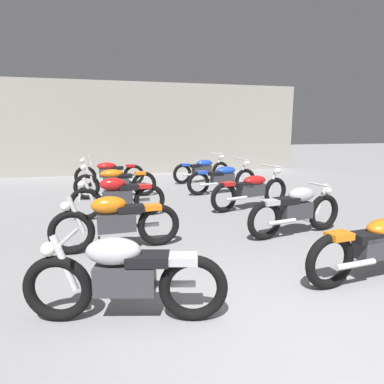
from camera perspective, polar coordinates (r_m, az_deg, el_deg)
The scene contains 12 objects.
ground_plane at distance 3.27m, azimuth 22.02°, elevation -24.39°, with size 60.00×60.00×0.00m, color gray.
back_wall at distance 13.71m, azimuth -7.85°, elevation 10.77°, with size 13.02×0.24×3.60m, color #9E998E.
motorcycle_left_row_0 at distance 3.33m, azimuth -11.59°, elevation -14.03°, with size 1.94×0.66×0.88m.
motorcycle_left_row_1 at distance 5.18m, azimuth -12.99°, elevation -4.86°, with size 1.97×0.48×0.88m.
motorcycle_left_row_2 at distance 7.01m, azimuth -12.67°, elevation -0.67°, with size 1.97×0.48×0.88m.
motorcycle_left_row_3 at distance 9.03m, azimuth -13.02°, elevation 1.87°, with size 2.17×0.68×0.97m.
motorcycle_left_row_4 at distance 10.84m, azimuth -14.00°, elevation 3.33°, with size 2.17×0.68×0.97m.
motorcycle_right_row_0 at distance 4.71m, azimuth 29.71°, elevation -7.78°, with size 2.17×0.68×0.97m.
motorcycle_right_row_1 at distance 6.03m, azimuth 17.53°, elevation -2.85°, with size 1.96×0.59×0.88m.
motorcycle_right_row_2 at distance 7.74m, azimuth 10.17°, elevation 0.46°, with size 2.13×0.84×0.97m.
motorcycle_right_row_3 at distance 9.43m, azimuth 5.35°, elevation 2.49°, with size 2.16×0.70×0.97m.
motorcycle_right_row_4 at distance 11.31m, azimuth 1.79°, elevation 3.97°, with size 2.14×0.81×0.97m.
Camera 1 is at (-1.71, -2.08, 1.86)m, focal length 31.00 mm.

